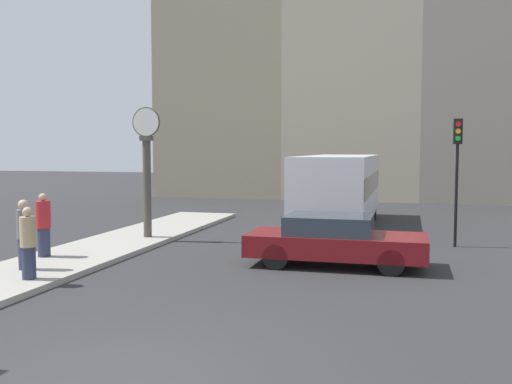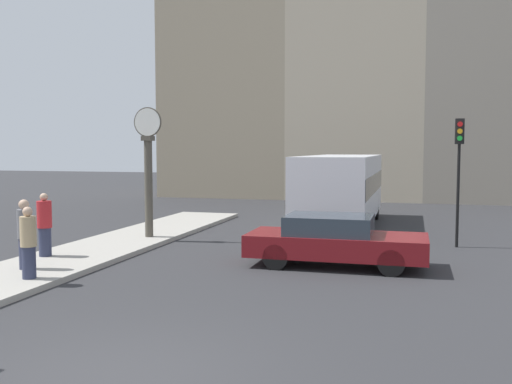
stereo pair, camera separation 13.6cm
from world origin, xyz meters
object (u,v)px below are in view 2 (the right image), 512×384
(pedestrian_red_top, at_px, (45,225))
(traffic_light_far, at_px, (459,156))
(sedan_car, at_px, (335,240))
(pedestrian_grey_jacket, at_px, (25,234))
(bus_distant, at_px, (342,186))
(street_clock, at_px, (148,169))
(pedestrian_tan_coat, at_px, (28,243))

(pedestrian_red_top, bearing_deg, traffic_light_far, 25.99)
(sedan_car, xyz_separation_m, pedestrian_grey_jacket, (-6.93, -2.95, 0.30))
(bus_distant, xyz_separation_m, street_clock, (-5.59, -5.03, 0.78))
(sedan_car, height_order, pedestrian_tan_coat, pedestrian_tan_coat)
(traffic_light_far, bearing_deg, pedestrian_red_top, -154.01)
(street_clock, height_order, pedestrian_tan_coat, street_clock)
(street_clock, bearing_deg, pedestrian_grey_jacket, -96.40)
(bus_distant, distance_m, traffic_light_far, 5.49)
(bus_distant, distance_m, pedestrian_grey_jacket, 12.08)
(street_clock, relative_size, pedestrian_grey_jacket, 2.52)
(street_clock, distance_m, pedestrian_tan_coat, 6.32)
(sedan_car, height_order, bus_distant, bus_distant)
(pedestrian_grey_jacket, relative_size, pedestrian_red_top, 0.99)
(pedestrian_tan_coat, relative_size, pedestrian_red_top, 0.95)
(traffic_light_far, relative_size, pedestrian_grey_jacket, 2.35)
(bus_distant, distance_m, pedestrian_red_top, 11.13)
(sedan_car, relative_size, bus_distant, 0.52)
(street_clock, bearing_deg, pedestrian_red_top, -106.86)
(sedan_car, bearing_deg, pedestrian_tan_coat, -148.54)
(traffic_light_far, distance_m, pedestrian_tan_coat, 12.19)
(pedestrian_red_top, bearing_deg, street_clock, 73.14)
(bus_distant, height_order, pedestrian_tan_coat, bus_distant)
(street_clock, distance_m, pedestrian_red_top, 4.20)
(bus_distant, height_order, pedestrian_red_top, bus_distant)
(street_clock, height_order, pedestrian_grey_jacket, street_clock)
(street_clock, bearing_deg, sedan_car, -20.58)
(pedestrian_tan_coat, xyz_separation_m, pedestrian_grey_jacket, (-0.74, 0.84, 0.05))
(street_clock, distance_m, pedestrian_grey_jacket, 5.53)
(street_clock, xyz_separation_m, pedestrian_tan_coat, (0.14, -6.16, -1.41))
(pedestrian_tan_coat, bearing_deg, traffic_light_far, 38.88)
(bus_distant, relative_size, pedestrian_grey_jacket, 5.25)
(pedestrian_tan_coat, xyz_separation_m, pedestrian_red_top, (-1.29, 2.36, 0.04))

